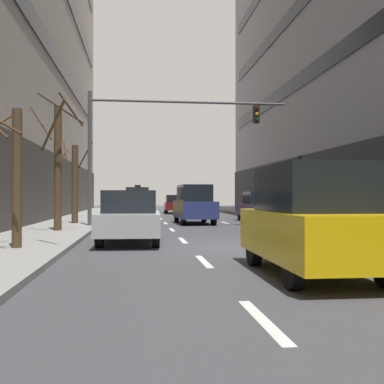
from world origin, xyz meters
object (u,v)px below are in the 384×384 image
object	(u,v)px
taxi_driving_2	(138,202)
street_tree_1	(17,171)
car_driving_5	(132,209)
car_parked_3	(260,207)
car_driving_1	(130,217)
car_parked_1	(366,210)
taxi_driving_3	(311,220)
traffic_signal_0	(153,132)
car_driving_4	(175,204)
car_driving_0	(194,204)
street_tree_2	(58,165)
car_parked_2	(299,210)
street_tree_0	(75,183)

from	to	relation	value
taxi_driving_2	street_tree_1	world-z (taller)	street_tree_1
car_driving_5	car_parked_3	size ratio (longest dim) A/B	0.97
car_driving_1	car_parked_1	xyz separation A→B (m)	(7.29, -0.99, 0.24)
taxi_driving_3	street_tree_1	world-z (taller)	street_tree_1
car_driving_1	car_parked_3	size ratio (longest dim) A/B	0.96
car_driving_1	taxi_driving_3	distance (m)	7.21
street_tree_1	traffic_signal_0	bearing A→B (deg)	67.69
car_driving_1	car_parked_3	world-z (taller)	car_parked_3
taxi_driving_2	car_parked_1	world-z (taller)	taxi_driving_2
car_parked_1	taxi_driving_3	bearing A→B (deg)	-125.64
traffic_signal_0	street_tree_1	distance (m)	10.32
car_parked_1	car_driving_4	bearing A→B (deg)	98.43
car_driving_0	street_tree_2	distance (m)	8.84
car_driving_0	street_tree_1	bearing A→B (deg)	-116.53
car_parked_2	street_tree_0	size ratio (longest dim) A/B	1.14
car_parked_1	street_tree_1	bearing A→B (deg)	-173.12
car_driving_0	street_tree_2	xyz separation A→B (m)	(-6.12, -6.16, 1.66)
car_driving_0	car_driving_5	size ratio (longest dim) A/B	0.97
car_parked_2	traffic_signal_0	xyz separation A→B (m)	(-6.35, 1.99, 3.65)
car_driving_5	street_tree_1	bearing A→B (deg)	-103.87
car_driving_4	traffic_signal_0	size ratio (longest dim) A/B	0.45
car_parked_1	traffic_signal_0	bearing A→B (deg)	128.23
car_driving_5	car_parked_2	size ratio (longest dim) A/B	0.97
car_driving_4	taxi_driving_3	bearing A→B (deg)	-89.86
street_tree_0	car_driving_5	bearing A→B (deg)	8.36
car_driving_0	street_tree_0	distance (m)	6.35
car_driving_4	car_parked_2	xyz separation A→B (m)	(3.89, -20.18, 0.08)
car_parked_1	car_parked_2	xyz separation A→B (m)	(-0.00, 6.07, -0.20)
car_driving_5	street_tree_0	size ratio (longest dim) A/B	1.10
car_driving_1	traffic_signal_0	size ratio (longest dim) A/B	0.48
taxi_driving_2	car_driving_5	distance (m)	9.72
traffic_signal_0	street_tree_1	size ratio (longest dim) A/B	2.44
car_driving_0	traffic_signal_0	distance (m)	5.13
traffic_signal_0	street_tree_1	bearing A→B (deg)	-112.31
car_parked_1	street_tree_2	distance (m)	11.40
street_tree_0	street_tree_1	xyz separation A→B (m)	(0.00, -11.09, -0.03)
traffic_signal_0	car_parked_1	bearing A→B (deg)	-51.77
car_parked_1	car_parked_3	bearing A→B (deg)	90.00
car_parked_2	street_tree_1	xyz separation A→B (m)	(-10.17, -7.30, 1.27)
car_parked_3	street_tree_0	distance (m)	10.61
street_tree_0	street_tree_2	size ratio (longest dim) A/B	0.78
car_driving_4	street_tree_0	world-z (taller)	street_tree_0
street_tree_1	taxi_driving_2	bearing A→B (deg)	81.70
street_tree_1	car_driving_5	bearing A→B (deg)	76.13
car_parked_1	street_tree_0	xyz separation A→B (m)	(-10.17, 9.86, 1.10)
street_tree_1	street_tree_2	xyz separation A→B (m)	(0.01, 6.12, 0.58)
car_driving_0	street_tree_0	bearing A→B (deg)	-168.99
car_driving_4	street_tree_0	bearing A→B (deg)	-110.96
car_parked_3	traffic_signal_0	world-z (taller)	traffic_signal_0
taxi_driving_3	car_driving_4	world-z (taller)	taxi_driving_3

